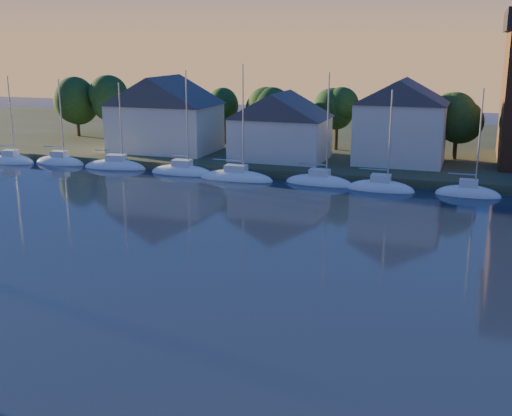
% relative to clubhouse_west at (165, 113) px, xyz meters
% --- Properties ---
extents(shoreline_land, '(160.00, 50.00, 2.00)m').
position_rel_clubhouse_west_xyz_m(shoreline_land, '(22.00, 17.00, -5.93)').
color(shoreline_land, '#323B22').
rests_on(shoreline_land, ground).
extents(wooden_dock, '(120.00, 3.00, 1.00)m').
position_rel_clubhouse_west_xyz_m(wooden_dock, '(22.00, -6.00, -5.93)').
color(wooden_dock, brown).
rests_on(wooden_dock, ground).
extents(clubhouse_west, '(13.65, 9.45, 9.64)m').
position_rel_clubhouse_west_xyz_m(clubhouse_west, '(0.00, 0.00, 0.00)').
color(clubhouse_west, silver).
rests_on(clubhouse_west, shoreline_land).
extents(clubhouse_centre, '(11.55, 8.40, 8.08)m').
position_rel_clubhouse_west_xyz_m(clubhouse_centre, '(16.00, -1.00, -0.80)').
color(clubhouse_centre, silver).
rests_on(clubhouse_centre, shoreline_land).
extents(clubhouse_east, '(10.50, 8.40, 9.80)m').
position_rel_clubhouse_west_xyz_m(clubhouse_east, '(30.00, 1.00, 0.07)').
color(clubhouse_east, silver).
rests_on(clubhouse_east, shoreline_land).
extents(tree_line, '(93.40, 5.40, 8.90)m').
position_rel_clubhouse_west_xyz_m(tree_line, '(24.00, 5.00, 1.24)').
color(tree_line, '#3D2C1B').
rests_on(tree_line, shoreline_land).
extents(moored_fleet, '(79.50, 2.40, 12.05)m').
position_rel_clubhouse_west_xyz_m(moored_fleet, '(18.00, -9.00, -5.83)').
color(moored_fleet, white).
rests_on(moored_fleet, ground).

